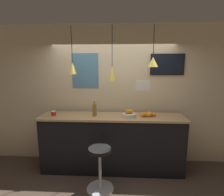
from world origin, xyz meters
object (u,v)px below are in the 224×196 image
(spread_jar, at_px, (54,113))
(mounted_tv, at_px, (167,64))
(fruit_bowl, at_px, (129,114))
(juice_bottle, at_px, (95,110))
(bar_stool, at_px, (100,163))

(spread_jar, relative_size, mounted_tv, 0.14)
(mounted_tv, bearing_deg, fruit_bowl, -152.65)
(juice_bottle, xyz_separation_m, mounted_tv, (1.43, 0.40, 0.86))
(bar_stool, bearing_deg, juice_bottle, 105.86)
(bar_stool, xyz_separation_m, fruit_bowl, (0.49, 0.58, 0.70))
(fruit_bowl, relative_size, mounted_tv, 0.39)
(fruit_bowl, bearing_deg, juice_bottle, -180.00)
(bar_stool, relative_size, fruit_bowl, 2.85)
(fruit_bowl, distance_m, spread_jar, 1.46)
(bar_stool, relative_size, spread_jar, 8.22)
(bar_stool, relative_size, juice_bottle, 2.61)
(fruit_bowl, xyz_separation_m, spread_jar, (-1.46, -0.00, -0.01))
(juice_bottle, height_order, spread_jar, juice_bottle)
(spread_jar, bearing_deg, mounted_tv, 10.08)
(mounted_tv, bearing_deg, bar_stool, -142.26)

